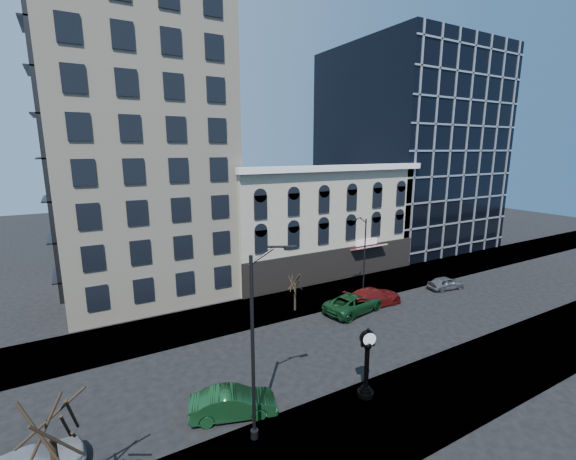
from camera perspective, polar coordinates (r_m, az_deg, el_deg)
ground at (r=28.25m, az=0.52°, el=-18.04°), size 160.00×160.00×0.00m
sidewalk_far at (r=34.62m, az=-6.31°, el=-12.10°), size 160.00×6.00×0.12m
sidewalk_near at (r=22.85m, az=11.86°, el=-26.30°), size 160.00×6.00×0.12m
cream_tower at (r=40.83m, az=-21.86°, el=18.44°), size 15.90×15.40×42.50m
victorian_row at (r=45.05m, az=3.55°, el=1.52°), size 22.60×11.19×12.50m
glass_office at (r=61.11m, az=17.16°, el=11.30°), size 20.00×20.15×28.00m
street_clock at (r=23.64m, az=11.57°, el=-19.10°), size 0.95×0.95×4.21m
street_lamp_near at (r=17.99m, az=-3.17°, el=-9.32°), size 2.56×0.66×9.90m
street_lamp_far at (r=37.27m, az=10.92°, el=-0.75°), size 1.99×0.77×7.89m
bare_tree_near at (r=16.57m, az=-31.94°, el=-22.36°), size 3.96×3.96×6.80m
bare_tree_far at (r=33.75m, az=1.05°, el=-7.13°), size 2.30×2.30×3.95m
car_near_b at (r=22.80m, az=-8.15°, el=-24.05°), size 4.90×2.97×1.53m
car_far_a at (r=34.96m, az=9.72°, el=-10.60°), size 6.33×3.78×1.65m
car_far_b at (r=36.60m, az=12.52°, el=-9.65°), size 5.72×2.35×1.65m
car_far_c at (r=42.96m, az=22.34°, el=-7.26°), size 4.05×2.13×1.31m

